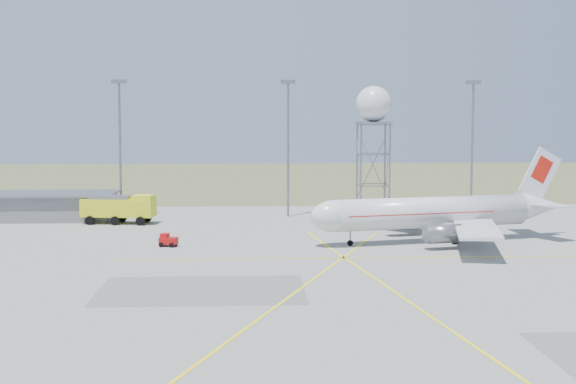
{
  "coord_description": "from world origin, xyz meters",
  "views": [
    {
      "loc": [
        -15.73,
        -54.12,
        15.19
      ],
      "look_at": [
        -11.24,
        40.0,
        6.19
      ],
      "focal_mm": 50.0,
      "sensor_mm": 36.0,
      "label": 1
    }
  ],
  "objects_px": {
    "airliner_main": "(435,213)",
    "radar_tower": "(373,143)",
    "baggage_tug": "(168,242)",
    "fire_truck": "(121,210)"
  },
  "relations": [
    {
      "from": "airliner_main",
      "to": "radar_tower",
      "type": "height_order",
      "value": "radar_tower"
    },
    {
      "from": "radar_tower",
      "to": "baggage_tug",
      "type": "bearing_deg",
      "value": -135.29
    },
    {
      "from": "fire_truck",
      "to": "baggage_tug",
      "type": "bearing_deg",
      "value": -58.82
    },
    {
      "from": "airliner_main",
      "to": "radar_tower",
      "type": "xyz_separation_m",
      "value": [
        -3.58,
        25.77,
        7.56
      ]
    },
    {
      "from": "airliner_main",
      "to": "fire_truck",
      "type": "xyz_separation_m",
      "value": [
        -40.56,
        18.19,
        -1.52
      ]
    },
    {
      "from": "airliner_main",
      "to": "fire_truck",
      "type": "bearing_deg",
      "value": -38.05
    },
    {
      "from": "radar_tower",
      "to": "fire_truck",
      "type": "distance_m",
      "value": 38.83
    },
    {
      "from": "airliner_main",
      "to": "baggage_tug",
      "type": "height_order",
      "value": "airliner_main"
    },
    {
      "from": "airliner_main",
      "to": "radar_tower",
      "type": "bearing_deg",
      "value": -96.0
    },
    {
      "from": "radar_tower",
      "to": "baggage_tug",
      "type": "relative_size",
      "value": 8.73
    }
  ]
}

